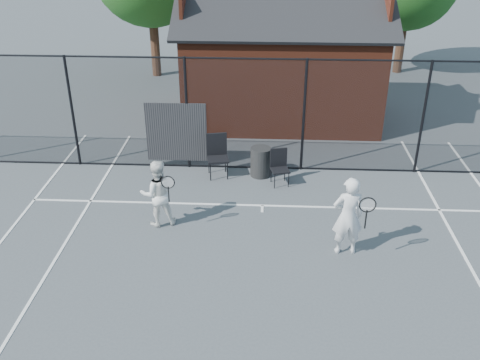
{
  "coord_description": "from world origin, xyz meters",
  "views": [
    {
      "loc": [
        0.03,
        -7.9,
        6.35
      ],
      "look_at": [
        -0.49,
        2.17,
        1.1
      ],
      "focal_mm": 40.0,
      "sensor_mm": 36.0,
      "label": 1
    }
  ],
  "objects_px": {
    "player_front": "(348,216)",
    "clubhouse": "(282,69)",
    "chair_right": "(280,168)",
    "chair_left": "(218,157)",
    "waste_bin": "(261,162)",
    "player_back": "(157,193)"
  },
  "relations": [
    {
      "from": "chair_left",
      "to": "waste_bin",
      "type": "relative_size",
      "value": 1.41
    },
    {
      "from": "clubhouse",
      "to": "player_back",
      "type": "distance_m",
      "value": 7.48
    },
    {
      "from": "waste_bin",
      "to": "chair_right",
      "type": "bearing_deg",
      "value": -44.78
    },
    {
      "from": "player_back",
      "to": "chair_left",
      "type": "bearing_deg",
      "value": 65.28
    },
    {
      "from": "clubhouse",
      "to": "player_front",
      "type": "height_order",
      "value": "clubhouse"
    },
    {
      "from": "clubhouse",
      "to": "waste_bin",
      "type": "distance_m",
      "value": 4.61
    },
    {
      "from": "clubhouse",
      "to": "waste_bin",
      "type": "height_order",
      "value": "clubhouse"
    },
    {
      "from": "player_front",
      "to": "clubhouse",
      "type": "bearing_deg",
      "value": 98.76
    },
    {
      "from": "player_back",
      "to": "waste_bin",
      "type": "height_order",
      "value": "player_back"
    },
    {
      "from": "clubhouse",
      "to": "chair_right",
      "type": "height_order",
      "value": "clubhouse"
    },
    {
      "from": "player_back",
      "to": "chair_right",
      "type": "bearing_deg",
      "value": 36.61
    },
    {
      "from": "chair_right",
      "to": "waste_bin",
      "type": "bearing_deg",
      "value": 121.05
    },
    {
      "from": "clubhouse",
      "to": "chair_left",
      "type": "bearing_deg",
      "value": -110.34
    },
    {
      "from": "chair_right",
      "to": "waste_bin",
      "type": "distance_m",
      "value": 0.7
    },
    {
      "from": "player_front",
      "to": "chair_right",
      "type": "height_order",
      "value": "player_front"
    },
    {
      "from": "player_front",
      "to": "chair_right",
      "type": "distance_m",
      "value": 3.18
    },
    {
      "from": "chair_left",
      "to": "chair_right",
      "type": "xyz_separation_m",
      "value": [
        1.59,
        -0.38,
        -0.1
      ]
    },
    {
      "from": "chair_left",
      "to": "player_front",
      "type": "bearing_deg",
      "value": -60.2
    },
    {
      "from": "player_front",
      "to": "waste_bin",
      "type": "distance_m",
      "value": 3.84
    },
    {
      "from": "player_front",
      "to": "player_back",
      "type": "bearing_deg",
      "value": 167.45
    },
    {
      "from": "player_front",
      "to": "waste_bin",
      "type": "height_order",
      "value": "player_front"
    },
    {
      "from": "player_front",
      "to": "waste_bin",
      "type": "relative_size",
      "value": 2.2
    }
  ]
}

